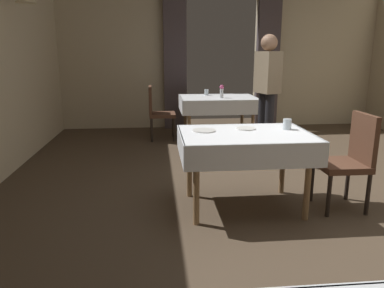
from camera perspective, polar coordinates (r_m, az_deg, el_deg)
The scene contains 12 objects.
ground at distance 3.86m, azimuth 14.92°, elevation -9.26°, with size 10.08×10.08×0.00m, color #4C3D2D.
wall_back at distance 7.61m, azimuth 4.48°, elevation 14.14°, with size 6.40×0.27×3.00m.
dining_table_mid at distance 3.56m, azimuth 8.14°, elevation 0.24°, with size 1.24×0.90×0.75m.
dining_table_far at distance 6.41m, azimuth 3.96°, elevation 6.47°, with size 1.29×1.02×0.75m.
chair_mid_right at distance 3.86m, azimuth 23.06°, elevation -1.83°, with size 0.45×0.44×0.93m.
chair_far_left at distance 6.46m, azimuth -5.31°, elevation 5.19°, with size 0.44×0.44×0.93m.
plate_mid_a at distance 3.59m, azimuth 1.87°, elevation 2.10°, with size 0.22×0.22×0.01m, color white.
plate_mid_b at distance 3.71m, azimuth 8.26°, elevation 2.38°, with size 0.19×0.19×0.01m, color white.
glass_mid_c at distance 3.77m, azimuth 14.38°, elevation 2.96°, with size 0.08×0.08×0.11m, color silver.
flower_vase_far at distance 6.23m, azimuth 4.57°, elevation 8.13°, with size 0.07×0.07×0.21m.
glass_far_b at distance 6.60m, azimuth 2.24°, elevation 7.93°, with size 0.07×0.07×0.10m, color silver.
person_waiter_by_doorway at distance 5.20m, azimuth 11.44°, elevation 8.50°, with size 0.31×0.41×1.72m.
Camera 1 is at (-1.31, -3.32, 1.49)m, focal length 34.79 mm.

